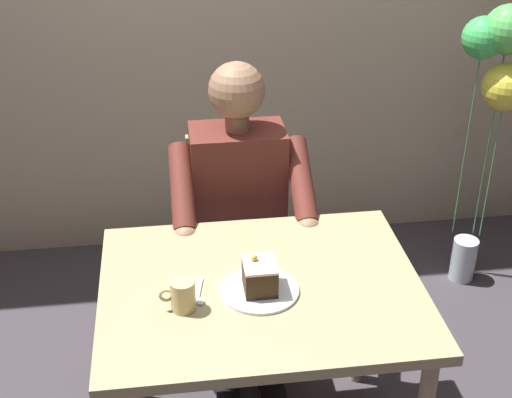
{
  "coord_description": "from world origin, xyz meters",
  "views": [
    {
      "loc": [
        0.26,
        1.78,
        2.07
      ],
      "look_at": [
        0.0,
        -0.1,
        1.01
      ],
      "focal_mm": 49.96,
      "sensor_mm": 36.0,
      "label": 1
    }
  ],
  "objects": [
    {
      "name": "chair",
      "position": [
        0.0,
        -0.74,
        0.49
      ],
      "size": [
        0.42,
        0.42,
        0.89
      ],
      "color": "#94A25F",
      "rests_on": "ground"
    },
    {
      "name": "balloon_display",
      "position": [
        -1.18,
        -1.0,
        1.02
      ],
      "size": [
        0.32,
        0.25,
        1.34
      ],
      "color": "#B2C1C6",
      "rests_on": "ground"
    },
    {
      "name": "dessert_spoon",
      "position": [
        0.19,
        0.03,
        0.76
      ],
      "size": [
        0.03,
        0.14,
        0.01
      ],
      "color": "silver",
      "rests_on": "dining_table"
    },
    {
      "name": "seated_person",
      "position": [
        0.0,
        -0.57,
        0.66
      ],
      "size": [
        0.53,
        0.58,
        1.26
      ],
      "color": "maroon",
      "rests_on": "ground"
    },
    {
      "name": "cake_slice",
      "position": [
        0.01,
        0.03,
        0.82
      ],
      "size": [
        0.1,
        0.12,
        0.11
      ],
      "color": "#342311",
      "rests_on": "dessert_plate"
    },
    {
      "name": "dessert_plate",
      "position": [
        0.01,
        0.03,
        0.76
      ],
      "size": [
        0.24,
        0.24,
        0.01
      ],
      "primitive_type": "cylinder",
      "color": "white",
      "rests_on": "dining_table"
    },
    {
      "name": "dining_table",
      "position": [
        0.0,
        0.0,
        0.66
      ],
      "size": [
        1.0,
        0.79,
        0.76
      ],
      "color": "tan",
      "rests_on": "ground"
    },
    {
      "name": "coffee_cup",
      "position": [
        0.25,
        0.09,
        0.81
      ],
      "size": [
        0.11,
        0.07,
        0.1
      ],
      "color": "tan",
      "rests_on": "dining_table"
    }
  ]
}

